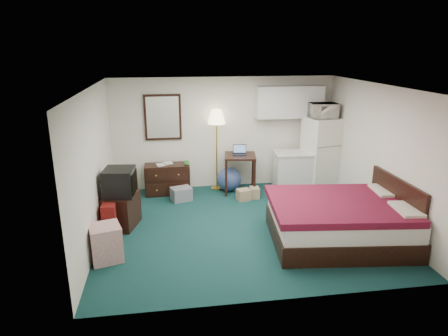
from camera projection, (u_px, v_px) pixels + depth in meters
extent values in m
cube|color=black|center=(242.00, 226.00, 7.27)|extent=(5.00, 4.50, 0.01)
cube|color=beige|center=(244.00, 87.00, 6.54)|extent=(5.00, 4.50, 0.01)
cube|color=beige|center=(224.00, 133.00, 9.03)|extent=(5.00, 0.01, 2.50)
cube|color=beige|center=(280.00, 211.00, 4.78)|extent=(5.00, 0.01, 2.50)
cube|color=beige|center=(94.00, 166.00, 6.55)|extent=(0.01, 4.50, 2.50)
cube|color=beige|center=(378.00, 154.00, 7.26)|extent=(0.01, 4.50, 2.50)
sphere|color=#354A81|center=(229.00, 179.00, 8.96)|extent=(0.63, 0.63, 0.55)
imported|color=silver|center=(323.00, 109.00, 8.65)|extent=(0.60, 0.34, 0.40)
imported|color=tan|center=(156.00, 160.00, 8.58)|extent=(0.17, 0.06, 0.24)
imported|color=tan|center=(164.00, 159.00, 8.70)|extent=(0.18, 0.06, 0.24)
imported|color=#418439|center=(186.00, 163.00, 8.62)|extent=(0.14, 0.11, 0.12)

